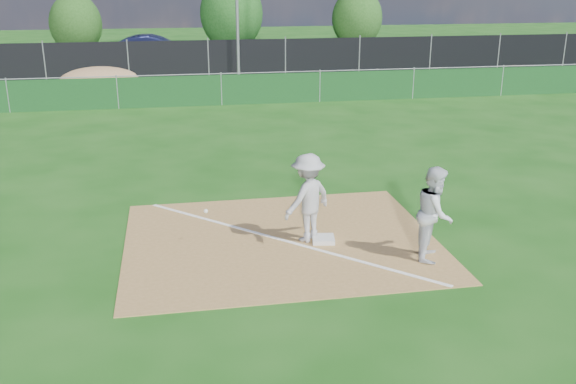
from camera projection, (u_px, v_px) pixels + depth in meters
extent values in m
plane|color=#14470F|center=(235.00, 134.00, 20.92)|extent=(90.00, 90.00, 0.00)
cube|color=olive|center=(281.00, 240.00, 12.53)|extent=(6.00, 5.00, 0.02)
cube|color=white|center=(281.00, 240.00, 12.53)|extent=(5.01, 5.01, 0.01)
cube|color=#0F3915|center=(221.00, 90.00, 25.39)|extent=(44.00, 0.05, 1.20)
ellipsoid|color=#977049|center=(100.00, 80.00, 27.81)|extent=(3.38, 2.60, 1.17)
cube|color=black|center=(208.00, 58.00, 32.74)|extent=(46.00, 0.04, 1.80)
cube|color=black|center=(204.00, 63.00, 37.69)|extent=(46.00, 9.00, 0.01)
cube|color=silver|center=(323.00, 239.00, 12.45)|extent=(0.49, 0.49, 0.09)
imported|color=#B1B1B3|center=(308.00, 198.00, 12.27)|extent=(1.29, 1.16, 1.73)
sphere|color=white|center=(206.00, 211.00, 12.14)|extent=(0.08, 0.08, 0.08)
imported|color=silver|center=(435.00, 213.00, 11.53)|extent=(0.96, 1.05, 1.73)
imported|color=#9A9CA1|center=(91.00, 54.00, 36.32)|extent=(4.14, 1.95, 1.37)
imported|color=black|center=(154.00, 50.00, 36.82)|extent=(5.20, 2.26, 1.67)
imported|color=black|center=(292.00, 50.00, 38.70)|extent=(4.59, 2.79, 1.24)
cylinder|color=#382316|center=(78.00, 47.00, 40.97)|extent=(0.24, 0.24, 1.08)
ellipsoid|color=#1C4413|center=(76.00, 24.00, 40.51)|extent=(3.25, 3.25, 3.74)
cylinder|color=#382316|center=(232.00, 42.00, 42.68)|extent=(0.24, 0.24, 1.37)
ellipsoid|color=#164814|center=(232.00, 14.00, 42.09)|extent=(4.12, 4.12, 4.74)
cylinder|color=#382316|center=(356.00, 41.00, 44.43)|extent=(0.24, 0.24, 1.15)
ellipsoid|color=#1D4814|center=(357.00, 18.00, 43.94)|extent=(3.44, 3.44, 3.95)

